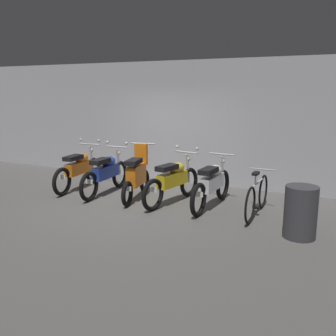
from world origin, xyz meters
TOP-DOWN VIEW (x-y plane):
  - ground_plane at (0.00, 0.00)m, footprint 80.00×80.00m
  - back_wall at (0.00, 2.32)m, footprint 16.00×0.30m
  - motorbike_slot_0 at (-1.69, 0.47)m, footprint 0.59×1.95m
  - motorbike_slot_1 at (-0.84, 0.38)m, footprint 0.59×1.95m
  - motorbike_slot_2 at (-0.01, 0.35)m, footprint 0.58×1.67m
  - motorbike_slot_3 at (0.85, 0.38)m, footprint 0.62×1.93m
  - motorbike_slot_4 at (1.69, 0.46)m, footprint 0.56×1.95m
  - bicycle at (2.63, 0.32)m, footprint 0.50×1.73m
  - trash_bin at (3.49, -0.47)m, footprint 0.52×0.52m

SIDE VIEW (x-z plane):
  - ground_plane at x=0.00m, z-range 0.00..0.00m
  - bicycle at x=2.63m, z-range -0.08..0.80m
  - trash_bin at x=3.49m, z-range 0.00..0.85m
  - motorbike_slot_4 at x=1.69m, z-range -0.03..1.01m
  - motorbike_slot_0 at x=-1.69m, z-range -0.08..1.07m
  - motorbike_slot_1 at x=-0.84m, z-range -0.08..1.07m
  - motorbike_slot_3 at x=0.85m, z-range -0.08..1.07m
  - motorbike_slot_2 at x=-0.01m, z-range -0.06..1.11m
  - back_wall at x=0.00m, z-range 0.00..3.07m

